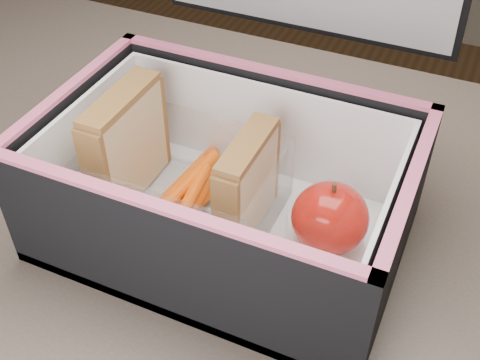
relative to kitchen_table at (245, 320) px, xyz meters
name	(u,v)px	position (x,y,z in m)	size (l,w,h in m)	color
kitchen_table	(245,320)	(0.00, 0.00, 0.00)	(1.20, 0.80, 0.75)	brown
lunch_bag	(228,176)	(-0.03, 0.03, 0.16)	(0.32, 0.31, 0.30)	black
plastic_tub	(186,180)	(-0.07, 0.03, 0.14)	(0.17, 0.12, 0.07)	white
sandwich_left	(127,144)	(-0.14, 0.03, 0.16)	(0.03, 0.10, 0.11)	tan
sandwich_right	(247,185)	(-0.01, 0.03, 0.16)	(0.02, 0.09, 0.10)	tan
carrot_sticks	(190,194)	(-0.07, 0.03, 0.12)	(0.05, 0.15, 0.03)	#F05912
paper_napkin	(325,243)	(0.06, 0.03, 0.11)	(0.07, 0.07, 0.01)	white
red_apple	(330,218)	(0.07, 0.03, 0.14)	(0.07, 0.07, 0.07)	maroon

